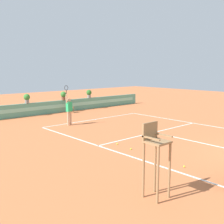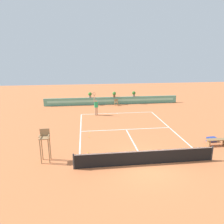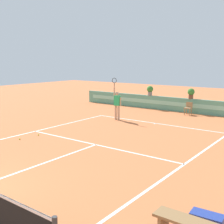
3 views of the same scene
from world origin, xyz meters
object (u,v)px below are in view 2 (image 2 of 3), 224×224
ball_kid_chair (116,102)px  tennis_ball_near_baseline (88,153)px  potted_plant_centre (114,94)px  potted_plant_left (90,95)px  tennis_ball_by_sideline (89,137)px  potted_plant_right (134,93)px  umpire_chair (45,142)px  bench_courtside (217,141)px  tennis_player (96,106)px  tennis_ball_mid_court (90,133)px  gear_bag (211,139)px

ball_kid_chair → tennis_ball_near_baseline: 14.20m
potted_plant_centre → potted_plant_left: size_ratio=1.00×
tennis_ball_by_sideline → tennis_ball_near_baseline: bearing=-93.0°
potted_plant_right → umpire_chair: bearing=-121.3°
tennis_ball_near_baseline → bench_courtside: bearing=0.5°
bench_courtside → tennis_player: bearing=132.6°
bench_courtside → tennis_ball_by_sideline: size_ratio=23.53×
tennis_ball_by_sideline → tennis_ball_mid_court: bearing=84.5°
umpire_chair → potted_plant_centre: size_ratio=2.96×
umpire_chair → gear_bag: umpire_chair is taller
potted_plant_right → tennis_ball_near_baseline: bearing=-114.4°
bench_courtside → potted_plant_centre: bearing=112.2°
tennis_ball_near_baseline → potted_plant_centre: size_ratio=0.09×
umpire_chair → potted_plant_centre: bearing=66.8°
gear_bag → tennis_ball_near_baseline: 9.71m
bench_courtside → tennis_player: size_ratio=0.62×
potted_plant_left → tennis_ball_near_baseline: bearing=-92.3°
potted_plant_left → tennis_ball_mid_court: bearing=-91.8°
ball_kid_chair → potted_plant_centre: (-0.16, 0.73, 0.93)m
umpire_chair → tennis_ball_by_sideline: 4.81m
potted_plant_left → tennis_ball_by_sideline: bearing=-92.1°
bench_courtside → gear_bag: bearing=86.3°
tennis_ball_near_baseline → potted_plant_left: (0.58, 14.36, 1.38)m
umpire_chair → gear_bag: size_ratio=3.06×
tennis_ball_near_baseline → potted_plant_right: potted_plant_right is taller
potted_plant_right → bench_courtside: bearing=-77.7°
umpire_chair → potted_plant_left: bearing=77.9°
potted_plant_centre → ball_kid_chair: bearing=-77.7°
tennis_player → tennis_ball_by_sideline: tennis_player is taller
tennis_ball_by_sideline → potted_plant_right: (6.36, 11.47, 1.38)m
potted_plant_left → bench_courtside: bearing=-57.6°
tennis_ball_mid_court → potted_plant_right: size_ratio=0.09×
gear_bag → potted_plant_centre: 14.83m
potted_plant_right → potted_plant_left: bearing=180.0°
tennis_ball_by_sideline → potted_plant_centre: 12.12m
bench_courtside → tennis_ball_near_baseline: (-9.63, -0.08, -0.34)m
tennis_ball_mid_court → potted_plant_right: bearing=59.1°
gear_bag → tennis_ball_mid_court: bearing=161.7°
tennis_player → potted_plant_left: tennis_player is taller
umpire_chair → tennis_ball_mid_court: umpire_chair is taller
ball_kid_chair → tennis_ball_near_baseline: bearing=-106.3°
umpire_chair → ball_kid_chair: size_ratio=2.52×
tennis_ball_by_sideline → potted_plant_left: bearing=87.9°
ball_kid_chair → gear_bag: bearing=-66.0°
tennis_player → tennis_ball_mid_court: tennis_player is taller
bench_courtside → tennis_ball_near_baseline: bench_courtside is taller
tennis_ball_mid_court → bench_courtside: bearing=-22.2°
tennis_player → ball_kid_chair: bearing=56.0°
umpire_chair → potted_plant_left: size_ratio=2.96×
tennis_ball_mid_court → potted_plant_centre: 11.13m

